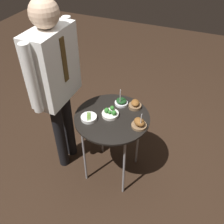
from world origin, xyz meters
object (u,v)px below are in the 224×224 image
Objects in this scene: bowl_asparagus_back_right at (89,118)px; bowl_broccoli_mid_left at (110,113)px; bowl_roast_far_rim at (135,105)px; bowl_roast_front_right at (139,123)px; waiter_figure at (55,74)px; bowl_spinach_back_left at (121,102)px; serving_cart at (112,122)px.

bowl_broccoli_mid_left is at bearing -51.94° from bowl_asparagus_back_right.
bowl_roast_far_rim reaches higher than bowl_asparagus_back_right.
bowl_roast_front_right reaches higher than bowl_broccoli_mid_left.
waiter_figure is (-0.22, 0.63, 0.28)m from bowl_roast_far_rim.
waiter_figure is at bearing 109.12° from bowl_roast_far_rim.
bowl_spinach_back_left is at bearing 47.62° from bowl_roast_front_right.
serving_cart is 4.54× the size of bowl_roast_front_right.
bowl_roast_front_right reaches higher than serving_cart.
waiter_figure is (0.00, 0.74, 0.28)m from bowl_roast_front_right.
bowl_asparagus_back_right is at bearing 100.45° from bowl_roast_front_right.
serving_cart is at bearing -57.60° from bowl_asparagus_back_right.
serving_cart is at bearing 144.26° from bowl_roast_far_rim.
bowl_broccoli_mid_left is at bearing 170.36° from bowl_spinach_back_left.
bowl_broccoli_mid_left is 0.18m from bowl_spinach_back_left.
bowl_broccoli_mid_left is 0.09× the size of waiter_figure.
bowl_roast_front_right is (-0.22, -0.11, 0.00)m from bowl_roast_far_rim.
bowl_asparagus_back_right is at bearing 148.90° from bowl_spinach_back_left.
bowl_broccoli_mid_left is 1.07× the size of bowl_asparagus_back_right.
waiter_figure is at bearing 89.95° from bowl_roast_front_right.
bowl_asparagus_back_right reaches higher than serving_cart.
bowl_broccoli_mid_left is at bearing 81.86° from bowl_roast_front_right.
bowl_broccoli_mid_left is 0.18m from bowl_asparagus_back_right.
bowl_roast_far_rim is (0.18, -0.16, 0.01)m from bowl_broccoli_mid_left.
bowl_roast_far_rim is at bearing -35.74° from serving_cart.
bowl_spinach_back_left is at bearing -67.04° from waiter_figure.
bowl_asparagus_back_right is at bearing 128.06° from bowl_broccoli_mid_left.
serving_cart is 0.25m from bowl_roast_far_rim.
bowl_spinach_back_left reaches higher than bowl_asparagus_back_right.
serving_cart is 0.26m from bowl_roast_front_right.
bowl_broccoli_mid_left is at bearing 139.27° from bowl_roast_far_rim.
bowl_asparagus_back_right is at bearing -103.02° from waiter_figure.
bowl_roast_far_rim is at bearing -40.73° from bowl_broccoli_mid_left.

